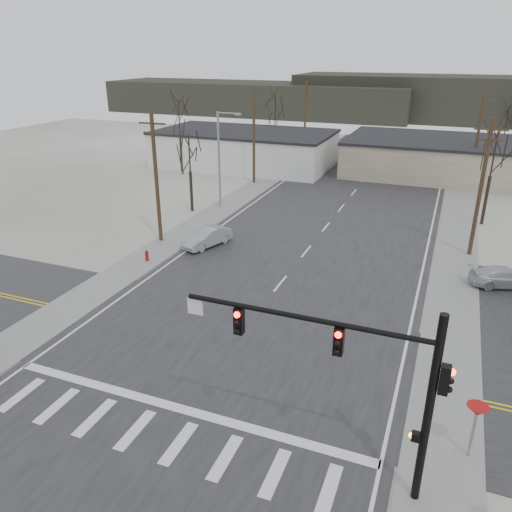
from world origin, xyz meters
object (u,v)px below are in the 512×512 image
at_px(fire_hydrant, 147,256).
at_px(car_far_a, 402,159).
at_px(sedan_crossing, 207,237).
at_px(car_parked_silver, 504,277).
at_px(traffic_signal_mast, 371,372).
at_px(car_far_b, 349,140).

distance_m(fire_hydrant, car_far_a, 41.77).
bearing_deg(sedan_crossing, car_parked_silver, 21.22).
bearing_deg(fire_hydrant, sedan_crossing, 57.85).
bearing_deg(car_far_a, car_parked_silver, 127.62).
relative_size(sedan_crossing, car_parked_silver, 0.99).
bearing_deg(car_parked_silver, traffic_signal_mast, 145.11).
distance_m(sedan_crossing, car_parked_silver, 21.05).
bearing_deg(car_far_b, fire_hydrant, -76.12).
bearing_deg(fire_hydrant, traffic_signal_mast, -38.13).
bearing_deg(car_far_a, sedan_crossing, 94.10).
relative_size(car_far_a, car_far_b, 1.53).
bearing_deg(car_parked_silver, sedan_crossing, 73.42).
bearing_deg(car_far_b, car_far_a, -35.79).
relative_size(traffic_signal_mast, car_parked_silver, 2.07).
distance_m(traffic_signal_mast, car_far_b, 68.66).
relative_size(fire_hydrant, sedan_crossing, 0.20).
xyz_separation_m(sedan_crossing, car_far_b, (0.88, 48.49, -0.06)).
distance_m(sedan_crossing, car_far_a, 36.86).
bearing_deg(sedan_crossing, car_far_b, 108.27).
height_order(car_far_a, car_far_b, car_far_a).
height_order(traffic_signal_mast, sedan_crossing, traffic_signal_mast).
xyz_separation_m(traffic_signal_mast, car_parked_silver, (5.65, 19.20, -4.01)).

